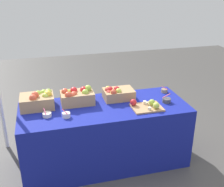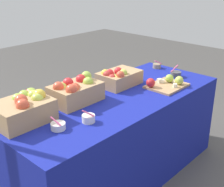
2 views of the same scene
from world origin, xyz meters
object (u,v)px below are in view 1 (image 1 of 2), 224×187
apple_crate_left (39,100)px  cutting_board_front (147,106)px  sample_bowl_near (47,115)px  sample_bowl_mid (164,91)px  apple_crate_middle (77,96)px  apple_crate_right (117,93)px  sample_bowl_far (66,115)px  sample_bowl_extra (167,100)px

apple_crate_left → cutting_board_front: size_ratio=1.08×
sample_bowl_near → sample_bowl_mid: sample_bowl_mid is taller
apple_crate_middle → cutting_board_front: apple_crate_middle is taller
cutting_board_front → sample_bowl_near: (-1.09, 0.08, -0.01)m
sample_bowl_mid → apple_crate_middle: bearing=-177.7°
apple_crate_right → apple_crate_left: bearing=179.1°
apple_crate_middle → apple_crate_right: size_ratio=1.05×
apple_crate_left → apple_crate_middle: 0.43m
cutting_board_front → sample_bowl_near: bearing=175.9°
cutting_board_front → sample_bowl_near: 1.09m
cutting_board_front → sample_bowl_far: size_ratio=3.55×
apple_crate_left → sample_bowl_near: (0.07, -0.26, -0.07)m
sample_bowl_mid → sample_bowl_extra: (-0.10, -0.28, 0.00)m
apple_crate_left → sample_bowl_extra: apple_crate_left is taller
sample_bowl_near → sample_bowl_mid: (1.47, 0.29, 0.00)m
sample_bowl_near → sample_bowl_extra: 1.37m
sample_bowl_mid → sample_bowl_extra: bearing=-110.0°
apple_crate_left → apple_crate_right: apple_crate_left is taller
sample_bowl_near → sample_bowl_extra: bearing=0.2°
sample_bowl_mid → sample_bowl_far: 1.32m
apple_crate_right → sample_bowl_far: 0.71m
apple_crate_right → sample_bowl_near: apple_crate_right is taller
apple_crate_middle → sample_bowl_near: apple_crate_middle is taller
sample_bowl_near → sample_bowl_far: (0.19, -0.07, 0.00)m
cutting_board_front → sample_bowl_far: (-0.89, 0.01, -0.00)m
apple_crate_middle → apple_crate_right: bearing=-0.1°
apple_crate_right → sample_bowl_mid: size_ratio=4.01×
sample_bowl_mid → sample_bowl_extra: size_ratio=0.85×
apple_crate_middle → sample_bowl_far: 0.36m
apple_crate_middle → sample_bowl_mid: (1.11, 0.05, -0.07)m
sample_bowl_far → sample_bowl_extra: bearing=3.6°
apple_crate_middle → cutting_board_front: bearing=-23.8°
apple_crate_middle → apple_crate_right: 0.47m
apple_crate_right → sample_bowl_near: size_ratio=3.80×
cutting_board_front → sample_bowl_extra: sample_bowl_extra is taller
apple_crate_left → apple_crate_right: bearing=-0.9°
apple_crate_left → sample_bowl_extra: size_ratio=3.48×
apple_crate_left → sample_bowl_near: 0.28m
sample_bowl_mid → cutting_board_front: bearing=-136.3°
apple_crate_right → sample_bowl_far: bearing=-154.0°
apple_crate_left → sample_bowl_far: 0.42m
apple_crate_middle → sample_bowl_mid: apple_crate_middle is taller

